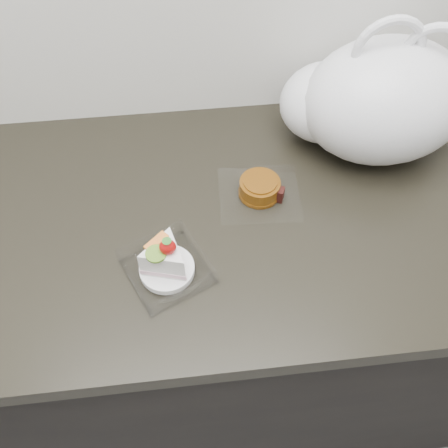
{
  "coord_description": "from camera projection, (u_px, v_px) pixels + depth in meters",
  "views": [
    {
      "loc": [
        0.03,
        1.09,
        1.66
      ],
      "look_at": [
        0.09,
        1.63,
        0.94
      ],
      "focal_mm": 40.0,
      "sensor_mm": 36.0,
      "label": 1
    }
  ],
  "objects": [
    {
      "name": "counter",
      "position": [
        189.0,
        320.0,
        1.33
      ],
      "size": [
        2.04,
        0.64,
        0.9
      ],
      "color": "black",
      "rests_on": "ground"
    },
    {
      "name": "cake_tray",
      "position": [
        166.0,
        264.0,
        0.87
      ],
      "size": [
        0.18,
        0.18,
        0.1
      ],
      "rotation": [
        0.0,
        0.0,
        0.43
      ],
      "color": "white",
      "rests_on": "counter"
    },
    {
      "name": "mooncake_wrap",
      "position": [
        260.0,
        189.0,
        0.99
      ],
      "size": [
        0.17,
        0.16,
        0.04
      ],
      "rotation": [
        0.0,
        0.0,
        0.12
      ],
      "color": "white",
      "rests_on": "counter"
    },
    {
      "name": "plastic_bag",
      "position": [
        373.0,
        101.0,
        0.99
      ],
      "size": [
        0.4,
        0.31,
        0.31
      ],
      "rotation": [
        0.0,
        0.0,
        -0.18
      ],
      "color": "white",
      "rests_on": "counter"
    }
  ]
}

